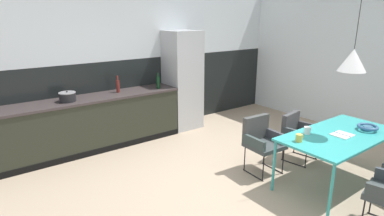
{
  "coord_description": "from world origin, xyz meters",
  "views": [
    {
      "loc": [
        -2.81,
        -2.7,
        2.24
      ],
      "look_at": [
        -0.37,
        0.59,
        1.03
      ],
      "focal_mm": 29.39,
      "sensor_mm": 36.0,
      "label": 1
    }
  ],
  "objects_px": {
    "fruit_bowl": "(368,127)",
    "mug_glass_clear": "(299,138)",
    "armchair_far_side": "(297,130)",
    "dining_table": "(340,137)",
    "pendant_lamp_over_table_near": "(353,60)",
    "armchair_corner_seat": "(261,137)",
    "mug_short_terracotta": "(307,130)",
    "open_book": "(342,135)",
    "cooking_pot": "(68,97)",
    "refrigerator_column": "(183,80)",
    "bottle_wine_green": "(158,82)",
    "bottle_vinegar_dark": "(118,86)"
  },
  "relations": [
    {
      "from": "open_book",
      "to": "mug_glass_clear",
      "type": "relative_size",
      "value": 1.9
    },
    {
      "from": "bottle_vinegar_dark",
      "to": "pendant_lamp_over_table_near",
      "type": "bearing_deg",
      "value": -62.71
    },
    {
      "from": "armchair_corner_seat",
      "to": "cooking_pot",
      "type": "bearing_deg",
      "value": -43.72
    },
    {
      "from": "cooking_pot",
      "to": "pendant_lamp_over_table_near",
      "type": "relative_size",
      "value": 0.21
    },
    {
      "from": "cooking_pot",
      "to": "bottle_vinegar_dark",
      "type": "bearing_deg",
      "value": 6.47
    },
    {
      "from": "armchair_far_side",
      "to": "fruit_bowl",
      "type": "distance_m",
      "value": 1.02
    },
    {
      "from": "open_book",
      "to": "mug_short_terracotta",
      "type": "relative_size",
      "value": 1.83
    },
    {
      "from": "cooking_pot",
      "to": "armchair_corner_seat",
      "type": "bearing_deg",
      "value": -47.32
    },
    {
      "from": "dining_table",
      "to": "pendant_lamp_over_table_near",
      "type": "bearing_deg",
      "value": -90.0
    },
    {
      "from": "armchair_corner_seat",
      "to": "bottle_wine_green",
      "type": "bearing_deg",
      "value": -75.35
    },
    {
      "from": "armchair_far_side",
      "to": "open_book",
      "type": "relative_size",
      "value": 3.1
    },
    {
      "from": "armchair_far_side",
      "to": "bottle_vinegar_dark",
      "type": "distance_m",
      "value": 3.15
    },
    {
      "from": "refrigerator_column",
      "to": "mug_short_terracotta",
      "type": "height_order",
      "value": "refrigerator_column"
    },
    {
      "from": "armchair_corner_seat",
      "to": "pendant_lamp_over_table_near",
      "type": "bearing_deg",
      "value": 123.17
    },
    {
      "from": "refrigerator_column",
      "to": "open_book",
      "type": "relative_size",
      "value": 8.1
    },
    {
      "from": "refrigerator_column",
      "to": "mug_glass_clear",
      "type": "relative_size",
      "value": 15.42
    },
    {
      "from": "armchair_corner_seat",
      "to": "dining_table",
      "type": "bearing_deg",
      "value": 123.9
    },
    {
      "from": "mug_glass_clear",
      "to": "bottle_vinegar_dark",
      "type": "height_order",
      "value": "bottle_vinegar_dark"
    },
    {
      "from": "armchair_corner_seat",
      "to": "open_book",
      "type": "xyz_separation_m",
      "value": [
        0.5,
        -0.93,
        0.22
      ]
    },
    {
      "from": "mug_short_terracotta",
      "to": "cooking_pot",
      "type": "distance_m",
      "value": 3.64
    },
    {
      "from": "mug_glass_clear",
      "to": "bottle_wine_green",
      "type": "distance_m",
      "value": 2.93
    },
    {
      "from": "armchair_far_side",
      "to": "bottle_wine_green",
      "type": "height_order",
      "value": "bottle_wine_green"
    },
    {
      "from": "bottle_wine_green",
      "to": "mug_short_terracotta",
      "type": "bearing_deg",
      "value": -77.84
    },
    {
      "from": "dining_table",
      "to": "bottle_vinegar_dark",
      "type": "distance_m",
      "value": 3.66
    },
    {
      "from": "armchair_corner_seat",
      "to": "mug_short_terracotta",
      "type": "distance_m",
      "value": 0.69
    },
    {
      "from": "fruit_bowl",
      "to": "mug_glass_clear",
      "type": "xyz_separation_m",
      "value": [
        -1.09,
        0.31,
        0.0
      ]
    },
    {
      "from": "armchair_far_side",
      "to": "open_book",
      "type": "xyz_separation_m",
      "value": [
        -0.27,
        -0.85,
        0.26
      ]
    },
    {
      "from": "bottle_wine_green",
      "to": "bottle_vinegar_dark",
      "type": "bearing_deg",
      "value": 167.86
    },
    {
      "from": "open_book",
      "to": "bottle_vinegar_dark",
      "type": "xyz_separation_m",
      "value": [
        -1.66,
        3.27,
        0.3
      ]
    },
    {
      "from": "mug_short_terracotta",
      "to": "cooking_pot",
      "type": "xyz_separation_m",
      "value": [
        -2.24,
        2.86,
        0.21
      ]
    },
    {
      "from": "dining_table",
      "to": "pendant_lamp_over_table_near",
      "type": "distance_m",
      "value": 1.02
    },
    {
      "from": "armchair_corner_seat",
      "to": "mug_glass_clear",
      "type": "relative_size",
      "value": 6.49
    },
    {
      "from": "armchair_corner_seat",
      "to": "bottle_wine_green",
      "type": "relative_size",
      "value": 2.75
    },
    {
      "from": "armchair_far_side",
      "to": "fruit_bowl",
      "type": "xyz_separation_m",
      "value": [
        0.18,
        -0.96,
        0.29
      ]
    },
    {
      "from": "pendant_lamp_over_table_near",
      "to": "bottle_vinegar_dark",
      "type": "bearing_deg",
      "value": 117.29
    },
    {
      "from": "bottle_wine_green",
      "to": "cooking_pot",
      "type": "bearing_deg",
      "value": 178.06
    },
    {
      "from": "dining_table",
      "to": "armchair_far_side",
      "type": "distance_m",
      "value": 0.87
    },
    {
      "from": "fruit_bowl",
      "to": "pendant_lamp_over_table_near",
      "type": "height_order",
      "value": "pendant_lamp_over_table_near"
    },
    {
      "from": "refrigerator_column",
      "to": "bottle_vinegar_dark",
      "type": "height_order",
      "value": "refrigerator_column"
    },
    {
      "from": "dining_table",
      "to": "mug_glass_clear",
      "type": "distance_m",
      "value": 0.69
    },
    {
      "from": "fruit_bowl",
      "to": "mug_glass_clear",
      "type": "bearing_deg",
      "value": 163.95
    },
    {
      "from": "refrigerator_column",
      "to": "pendant_lamp_over_table_near",
      "type": "relative_size",
      "value": 1.54
    },
    {
      "from": "refrigerator_column",
      "to": "fruit_bowl",
      "type": "relative_size",
      "value": 7.25
    },
    {
      "from": "armchair_far_side",
      "to": "cooking_pot",
      "type": "xyz_separation_m",
      "value": [
        -2.84,
        2.32,
        0.51
      ]
    },
    {
      "from": "armchair_far_side",
      "to": "armchair_corner_seat",
      "type": "distance_m",
      "value": 0.77
    },
    {
      "from": "refrigerator_column",
      "to": "cooking_pot",
      "type": "xyz_separation_m",
      "value": [
        -2.27,
        -0.05,
        0.01
      ]
    },
    {
      "from": "mug_short_terracotta",
      "to": "pendant_lamp_over_table_near",
      "type": "xyz_separation_m",
      "value": [
        0.34,
        -0.29,
        0.93
      ]
    },
    {
      "from": "armchair_far_side",
      "to": "armchair_corner_seat",
      "type": "xyz_separation_m",
      "value": [
        -0.77,
        0.08,
        0.04
      ]
    },
    {
      "from": "mug_short_terracotta",
      "to": "bottle_vinegar_dark",
      "type": "relative_size",
      "value": 0.44
    },
    {
      "from": "mug_short_terracotta",
      "to": "bottle_vinegar_dark",
      "type": "bearing_deg",
      "value": 114.33
    }
  ]
}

